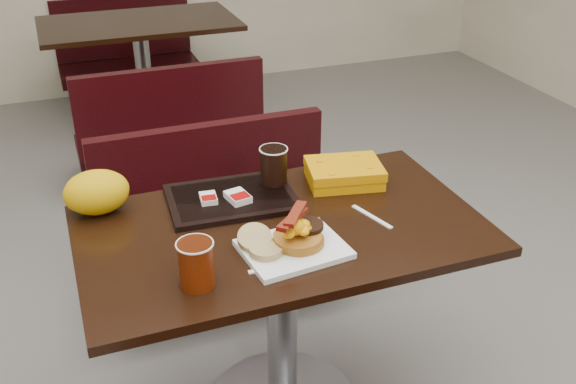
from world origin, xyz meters
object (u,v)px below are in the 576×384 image
object	(u,v)px
table_near	(282,324)
clamshell	(344,173)
bench_far_s	(166,120)
platter	(294,249)
pancake_stack	(299,239)
paper_bag	(96,192)
tray	(231,199)
hashbrown_sleeve_right	(238,197)
knife	(372,217)
coffee_cup_far	(274,165)
bench_far_n	(128,52)
bench_near_n	(224,224)
hashbrown_sleeve_left	(208,198)
fork	(267,269)
table_far	(145,79)
coffee_cup_near	(196,264)

from	to	relation	value
table_near	clamshell	xyz separation A→B (m)	(0.29, 0.19, 0.41)
bench_far_s	platter	xyz separation A→B (m)	(-0.02, -2.04, 0.40)
pancake_stack	paper_bag	distance (m)	0.65
platter	table_near	bearing A→B (deg)	77.72
tray	hashbrown_sleeve_right	size ratio (longest dim) A/B	4.80
knife	coffee_cup_far	size ratio (longest dim) A/B	1.40
bench_far_n	knife	distance (m)	3.38
bench_near_n	table_near	bearing A→B (deg)	-90.00
hashbrown_sleeve_left	coffee_cup_far	bearing A→B (deg)	17.94
fork	bench_far_n	bearing A→B (deg)	91.90
fork	paper_bag	size ratio (longest dim) A/B	0.73
bench_far_s	paper_bag	distance (m)	1.76
bench_near_n	pancake_stack	xyz separation A→B (m)	(0.00, -0.83, 0.42)
pancake_stack	fork	distance (m)	0.14
platter	fork	xyz separation A→B (m)	(-0.10, -0.06, -0.01)
bench_far_n	hashbrown_sleeve_left	size ratio (longest dim) A/B	14.64
bench_near_n	table_far	bearing A→B (deg)	90.00
platter	knife	distance (m)	0.31
tray	clamshell	size ratio (longest dim) A/B	1.63
table_far	bench_far_s	distance (m)	0.70
pancake_stack	hashbrown_sleeve_left	distance (m)	0.37
table_near	tray	xyz separation A→B (m)	(-0.10, 0.20, 0.38)
pancake_stack	hashbrown_sleeve_left	xyz separation A→B (m)	(-0.18, 0.32, -0.00)
pancake_stack	hashbrown_sleeve_left	world-z (taller)	pancake_stack
bench_near_n	table_far	size ratio (longest dim) A/B	0.83
tray	clamshell	distance (m)	0.39
bench_far_n	bench_far_s	bearing A→B (deg)	-90.00
bench_near_n	table_far	world-z (taller)	table_far
bench_far_n	hashbrown_sleeve_left	distance (m)	3.14
tray	hashbrown_sleeve_right	xyz separation A→B (m)	(0.01, -0.03, 0.02)
pancake_stack	clamshell	distance (m)	0.43
coffee_cup_far	platter	bearing A→B (deg)	-101.33
coffee_cup_near	hashbrown_sleeve_left	distance (m)	0.41
bench_far_s	fork	bearing A→B (deg)	-93.09
table_near	pancake_stack	bearing A→B (deg)	-88.04
bench_far_n	pancake_stack	distance (m)	3.46
pancake_stack	knife	xyz separation A→B (m)	(0.27, 0.08, -0.03)
table_near	table_far	distance (m)	2.60
bench_near_n	hashbrown_sleeve_left	size ratio (longest dim) A/B	14.64
bench_far_n	table_near	bearing A→B (deg)	-90.00
coffee_cup_near	hashbrown_sleeve_right	world-z (taller)	coffee_cup_near
knife	hashbrown_sleeve_left	xyz separation A→B (m)	(-0.45, 0.24, 0.03)
knife	paper_bag	xyz separation A→B (m)	(-0.78, 0.33, 0.07)
fork	tray	bearing A→B (deg)	91.54
bench_near_n	bench_far_s	distance (m)	1.20
table_far	pancake_stack	distance (m)	2.76
platter	knife	bearing A→B (deg)	11.59
paper_bag	bench_far_n	bearing A→B (deg)	80.60
table_near	knife	distance (m)	0.47
bench_near_n	fork	bearing A→B (deg)	-97.18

